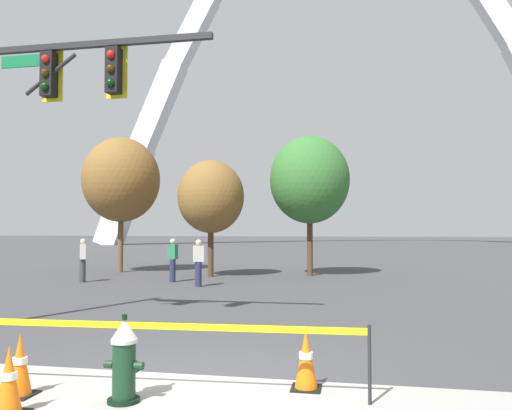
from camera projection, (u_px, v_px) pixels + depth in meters
The scene contains 14 objects.
ground_plane at pixel (195, 378), 6.74m from camera, with size 240.00×240.00×0.00m, color #3D3D3F.
fire_hydrant at pixel (124, 361), 5.82m from camera, with size 0.46×0.48×0.99m.
caution_tape_barrier at pixel (157, 343), 6.09m from camera, with size 4.97×0.28×0.89m.
traffic_cone_by_hydrant at pixel (9, 381), 5.41m from camera, with size 0.36×0.36×0.73m.
traffic_cone_mid_sidewalk at pixel (20, 365), 6.03m from camera, with size 0.36×0.36×0.73m.
traffic_cone_curb_edge at pixel (306, 360), 6.28m from camera, with size 0.36×0.36×0.73m.
traffic_signal_gantry at pixel (36, 123), 10.33m from camera, with size 5.02×0.44×6.00m.
monument_arch at pixel (335, 80), 57.99m from camera, with size 57.33×2.71×42.19m.
tree_far_left at pixel (121, 180), 23.30m from camera, with size 3.48×3.48×6.08m.
tree_left_mid at pixel (211, 197), 21.10m from camera, with size 2.73×2.73×4.77m.
tree_center_left at pixel (310, 180), 21.54m from camera, with size 3.33×3.33×5.84m.
pedestrian_walking_left at pixel (173, 260), 18.91m from camera, with size 0.38×0.29×1.59m.
pedestrian_standing_center at pixel (198, 262), 17.38m from camera, with size 0.39×0.34×1.59m.
pedestrian_walking_right at pixel (83, 260), 18.83m from camera, with size 0.35×0.39×1.59m.
Camera 1 is at (2.07, -6.56, 1.96)m, focal length 36.16 mm.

